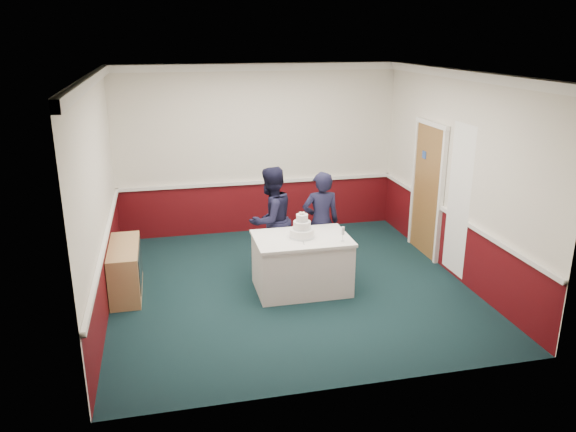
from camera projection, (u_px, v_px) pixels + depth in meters
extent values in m
plane|color=#12292D|center=(290.00, 286.00, 8.11)|extent=(5.00, 5.00, 0.00)
cube|color=silver|center=(258.00, 150.00, 9.94)|extent=(5.00, 0.05, 3.00)
cube|color=silver|center=(100.00, 197.00, 7.12)|extent=(0.05, 5.00, 3.00)
cube|color=silver|center=(455.00, 176.00, 8.17)|extent=(0.05, 5.00, 3.00)
cube|color=white|center=(290.00, 74.00, 7.18)|extent=(5.00, 5.00, 0.05)
cube|color=#4C0A0E|center=(259.00, 207.00, 10.27)|extent=(5.00, 0.02, 0.90)
cube|color=white|center=(259.00, 182.00, 10.11)|extent=(4.98, 0.05, 0.06)
cube|color=white|center=(257.00, 67.00, 9.48)|extent=(5.00, 0.08, 0.12)
cube|color=#965B35|center=(427.00, 191.00, 9.05)|extent=(0.05, 0.90, 2.10)
cube|color=#234799|center=(424.00, 155.00, 9.00)|extent=(0.01, 0.12, 0.12)
cube|color=white|center=(459.00, 201.00, 8.02)|extent=(0.02, 0.60, 2.20)
cube|color=tan|center=(125.00, 269.00, 7.81)|extent=(0.40, 1.20, 0.70)
cube|color=black|center=(140.00, 265.00, 7.83)|extent=(0.01, 1.00, 0.50)
cube|color=white|center=(302.00, 264.00, 7.89)|extent=(1.28, 0.88, 0.76)
cube|color=white|center=(302.00, 238.00, 7.77)|extent=(1.32, 0.92, 0.04)
cylinder|color=white|center=(302.00, 233.00, 7.75)|extent=(0.34, 0.34, 0.12)
cylinder|color=silver|center=(302.00, 236.00, 7.76)|extent=(0.35, 0.35, 0.03)
cylinder|color=white|center=(302.00, 225.00, 7.71)|extent=(0.24, 0.24, 0.11)
cylinder|color=silver|center=(302.00, 228.00, 7.73)|extent=(0.25, 0.25, 0.02)
cylinder|color=white|center=(302.00, 218.00, 7.68)|extent=(0.16, 0.16, 0.10)
cylinder|color=silver|center=(302.00, 221.00, 7.69)|extent=(0.17, 0.17, 0.02)
sphere|color=#EDE5C9|center=(302.00, 213.00, 7.66)|extent=(0.03, 0.03, 0.03)
sphere|color=#EDE5C9|center=(304.00, 213.00, 7.68)|extent=(0.03, 0.03, 0.03)
sphere|color=#EDE5C9|center=(300.00, 213.00, 7.68)|extent=(0.03, 0.03, 0.03)
sphere|color=#EDE5C9|center=(304.00, 214.00, 7.64)|extent=(0.03, 0.03, 0.03)
sphere|color=#EDE5C9|center=(300.00, 214.00, 7.64)|extent=(0.03, 0.03, 0.03)
cube|color=silver|center=(303.00, 242.00, 7.57)|extent=(0.05, 0.22, 0.00)
cylinder|color=silver|center=(343.00, 241.00, 7.61)|extent=(0.05, 0.05, 0.01)
cylinder|color=silver|center=(343.00, 238.00, 7.60)|extent=(0.01, 0.01, 0.09)
cylinder|color=silver|center=(343.00, 231.00, 7.57)|extent=(0.04, 0.04, 0.11)
imported|color=black|center=(271.00, 220.00, 8.41)|extent=(1.00, 0.94, 1.62)
imported|color=black|center=(321.00, 222.00, 8.40)|extent=(0.58, 0.39, 1.56)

